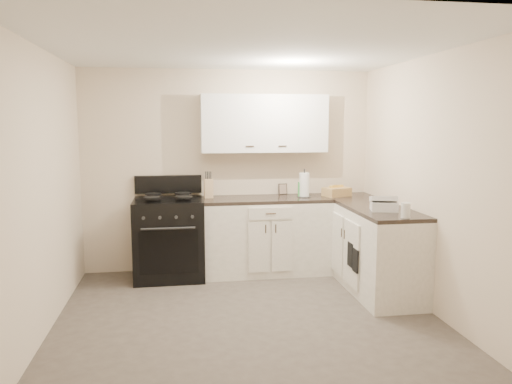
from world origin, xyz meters
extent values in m
plane|color=#473F38|center=(0.00, 0.00, 0.00)|extent=(3.60, 3.60, 0.00)
plane|color=white|center=(0.00, 0.00, 2.50)|extent=(3.60, 3.60, 0.00)
plane|color=beige|center=(0.00, 1.80, 1.25)|extent=(3.60, 0.00, 3.60)
plane|color=beige|center=(1.80, 0.00, 1.25)|extent=(0.00, 3.60, 3.60)
plane|color=beige|center=(-1.80, 0.00, 1.25)|extent=(0.00, 3.60, 3.60)
plane|color=beige|center=(0.00, -1.80, 1.25)|extent=(3.60, 0.00, 3.60)
cube|color=white|center=(0.43, 1.50, 0.45)|extent=(1.55, 0.60, 0.90)
cube|color=white|center=(1.50, 0.85, 0.45)|extent=(0.60, 1.90, 0.90)
cube|color=black|center=(0.43, 1.50, 0.92)|extent=(1.55, 0.60, 0.04)
cube|color=black|center=(1.50, 0.85, 0.92)|extent=(0.60, 1.90, 0.04)
cube|color=white|center=(0.43, 1.65, 1.84)|extent=(1.55, 0.30, 0.70)
cube|color=black|center=(-0.75, 1.48, 0.46)|extent=(0.81, 0.70, 0.99)
cube|color=tan|center=(-0.27, 1.60, 1.06)|extent=(0.11, 0.10, 0.23)
cylinder|color=white|center=(0.90, 1.48, 1.09)|extent=(0.16, 0.16, 0.30)
cylinder|color=green|center=(0.85, 1.50, 1.03)|extent=(0.08, 0.08, 0.18)
cube|color=black|center=(0.69, 1.76, 1.01)|extent=(0.11, 0.05, 0.14)
cube|color=tan|center=(1.32, 1.50, 0.99)|extent=(0.38, 0.32, 0.11)
cube|color=silver|center=(1.48, 0.41, 0.99)|extent=(0.32, 0.31, 0.10)
cylinder|color=silver|center=(1.52, 0.00, 1.01)|extent=(0.11, 0.11, 0.15)
cube|color=black|center=(1.18, 0.39, 0.42)|extent=(0.02, 0.14, 0.25)
cube|color=black|center=(1.18, 0.54, 0.45)|extent=(0.02, 0.15, 0.26)
camera|label=1|loc=(-0.63, -4.44, 1.84)|focal=35.00mm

